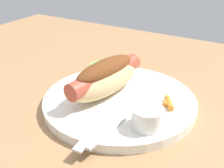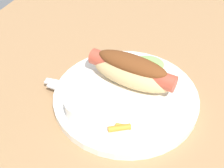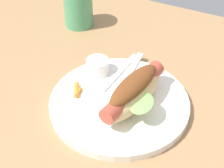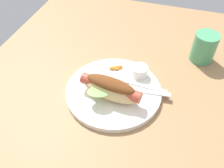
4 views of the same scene
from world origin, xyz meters
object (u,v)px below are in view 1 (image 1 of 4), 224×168
Objects in this scene: sauce_ramekin at (147,118)px; carrot_garnish at (168,102)px; knife at (101,124)px; plate at (119,101)px; fork at (115,124)px; hot_dog at (109,76)px.

sauce_ramekin is 1.29× the size of carrot_garnish.
knife is at bearing -151.37° from sauce_ramekin.
sauce_ramekin reaches higher than plate.
fork is at bearing -152.60° from sauce_ramekin.
sauce_ramekin is (7.99, -5.68, 2.38)cm from plate.
knife is at bearing 125.21° from fork.
sauce_ramekin is 0.33× the size of fork.
knife is at bearing -121.23° from carrot_garnish.
plate is 8.83cm from carrot_garnish.
sauce_ramekin is 5.04cm from fork.
plate is 8.79cm from fork.
carrot_garnish is at bearing -72.96° from hot_dog.
hot_dog reaches higher than plate.
sauce_ramekin reaches higher than carrot_garnish.
hot_dog is at bearing 19.97° from knife.
hot_dog is 3.62× the size of sauce_ramekin.
sauce_ramekin reaches higher than fork.
hot_dog is (-2.51, 0.43, 4.18)cm from plate.
fork is (-4.30, -2.23, -1.38)cm from sauce_ramekin.
sauce_ramekin is 7.77cm from carrot_garnish.
plate is at bearing -90.72° from hot_dog.
fork is at bearing -65.02° from plate.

